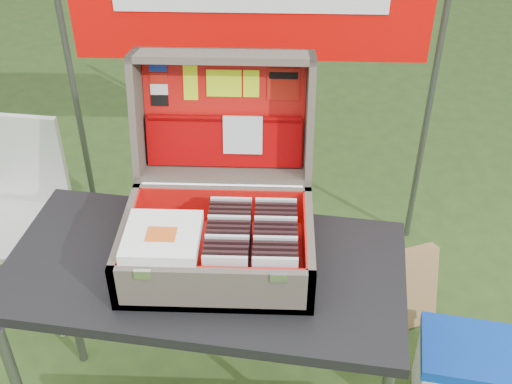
{
  "coord_description": "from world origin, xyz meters",
  "views": [
    {
      "loc": [
        0.12,
        -1.64,
        2.26
      ],
      "look_at": [
        0.06,
        0.1,
        0.99
      ],
      "focal_mm": 45.0,
      "sensor_mm": 36.0,
      "label": 1
    }
  ],
  "objects_px": {
    "suitcase": "(217,183)",
    "cooler": "(468,379)",
    "table": "(209,348)",
    "cardboard_box": "(397,292)",
    "chair": "(15,230)"
  },
  "relations": [
    {
      "from": "suitcase",
      "to": "cardboard_box",
      "type": "xyz_separation_m",
      "value": [
        0.74,
        0.47,
        -0.91
      ]
    },
    {
      "from": "cooler",
      "to": "cardboard_box",
      "type": "xyz_separation_m",
      "value": [
        -0.21,
        0.45,
        0.02
      ]
    },
    {
      "from": "table",
      "to": "cardboard_box",
      "type": "relative_size",
      "value": 3.32
    },
    {
      "from": "suitcase",
      "to": "cooler",
      "type": "bearing_deg",
      "value": 0.87
    },
    {
      "from": "table",
      "to": "cooler",
      "type": "bearing_deg",
      "value": 11.56
    },
    {
      "from": "table",
      "to": "cardboard_box",
      "type": "height_order",
      "value": "table"
    },
    {
      "from": "chair",
      "to": "cardboard_box",
      "type": "xyz_separation_m",
      "value": [
        1.7,
        -0.05,
        -0.27
      ]
    },
    {
      "from": "cardboard_box",
      "to": "chair",
      "type": "bearing_deg",
      "value": 157.35
    },
    {
      "from": "cooler",
      "to": "cardboard_box",
      "type": "height_order",
      "value": "cardboard_box"
    },
    {
      "from": "suitcase",
      "to": "chair",
      "type": "bearing_deg",
      "value": 151.67
    },
    {
      "from": "suitcase",
      "to": "cooler",
      "type": "xyz_separation_m",
      "value": [
        0.96,
        0.01,
        -0.93
      ]
    },
    {
      "from": "table",
      "to": "chair",
      "type": "bearing_deg",
      "value": 154.56
    },
    {
      "from": "table",
      "to": "chair",
      "type": "xyz_separation_m",
      "value": [
        -0.91,
        0.58,
        0.05
      ]
    },
    {
      "from": "chair",
      "to": "cardboard_box",
      "type": "distance_m",
      "value": 1.72
    },
    {
      "from": "table",
      "to": "cooler",
      "type": "xyz_separation_m",
      "value": [
        1.01,
        0.08,
        -0.23
      ]
    }
  ]
}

